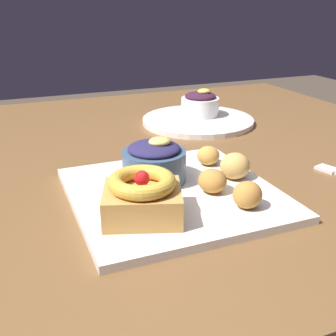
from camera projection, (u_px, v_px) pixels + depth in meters
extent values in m
cube|color=brown|center=(98.00, 168.00, 0.79)|extent=(1.45, 1.03, 0.04)
cylinder|color=brown|center=(249.00, 196.00, 1.51)|extent=(0.07, 0.07, 0.69)
cube|color=white|center=(173.00, 194.00, 0.63)|extent=(0.30, 0.30, 0.01)
cube|color=#C68E47|center=(141.00, 203.00, 0.54)|extent=(0.12, 0.11, 0.04)
torus|color=gold|center=(141.00, 182.00, 0.53)|extent=(0.11, 0.11, 0.02)
sphere|color=red|center=(141.00, 179.00, 0.53)|extent=(0.02, 0.02, 0.02)
cylinder|color=#3D5675|center=(154.00, 166.00, 0.65)|extent=(0.10, 0.10, 0.05)
ellipsoid|color=#28234C|center=(154.00, 149.00, 0.64)|extent=(0.08, 0.08, 0.02)
ellipsoid|color=#EAD666|center=(160.00, 142.00, 0.63)|extent=(0.03, 0.03, 0.01)
ellipsoid|color=#BC7F38|center=(247.00, 195.00, 0.57)|extent=(0.04, 0.04, 0.04)
ellipsoid|color=gold|center=(208.00, 156.00, 0.72)|extent=(0.04, 0.04, 0.03)
ellipsoid|color=#BC7F38|center=(212.00, 181.00, 0.61)|extent=(0.04, 0.04, 0.04)
ellipsoid|color=tan|center=(235.00, 166.00, 0.66)|extent=(0.05, 0.05, 0.04)
cylinder|color=white|center=(198.00, 121.00, 1.00)|extent=(0.26, 0.26, 0.01)
cylinder|color=white|center=(200.00, 107.00, 1.01)|extent=(0.09, 0.09, 0.04)
ellipsoid|color=#38192D|center=(200.00, 96.00, 1.01)|extent=(0.07, 0.07, 0.02)
ellipsoid|color=#E5CC56|center=(204.00, 91.00, 1.00)|extent=(0.03, 0.03, 0.01)
cube|color=silver|center=(327.00, 169.00, 0.73)|extent=(0.03, 0.04, 0.00)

